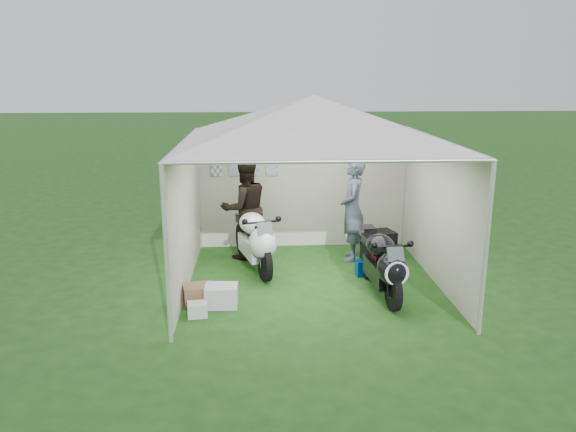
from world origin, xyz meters
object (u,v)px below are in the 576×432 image
crate_0 (222,296)px  crate_3 (200,295)px  canopy_tent (314,123)px  crate_2 (197,310)px  motorcycle_black (382,262)px  paddock_stand (366,268)px  equipment_box (379,246)px  crate_1 (218,295)px  motorcycle_white (255,238)px  person_dark_jacket (245,208)px  person_blue_jacket (352,209)px

crate_0 → crate_3: size_ratio=1.02×
canopy_tent → crate_2: 3.28m
crate_0 → canopy_tent: bearing=33.0°
canopy_tent → crate_3: canopy_tent is taller
motorcycle_black → paddock_stand: size_ratio=5.52×
paddock_stand → equipment_box: bearing=64.9°
crate_0 → crate_2: (-0.32, -0.35, -0.06)m
crate_1 → crate_2: size_ratio=1.23×
crate_0 → crate_2: bearing=-132.4°
motorcycle_white → crate_2: (-0.81, -1.91, -0.46)m
motorcycle_white → crate_2: 2.12m
canopy_tent → person_dark_jacket: bearing=130.6°
motorcycle_white → crate_0: bearing=-122.9°
canopy_tent → person_blue_jacket: (0.83, 1.10, -1.64)m
paddock_stand → person_dark_jacket: (-2.05, 1.06, 0.80)m
person_dark_jacket → person_blue_jacket: bearing=153.4°
person_dark_jacket → crate_2: 2.77m
crate_0 → crate_3: bearing=169.4°
crate_1 → crate_0: bearing=-42.9°
crate_0 → crate_3: 0.33m
motorcycle_black → canopy_tent: bearing=143.2°
paddock_stand → crate_3: size_ratio=0.76×
motorcycle_black → crate_3: 2.79m
person_dark_jacket → motorcycle_white: bearing=84.3°
equipment_box → motorcycle_white: bearing=-170.2°
motorcycle_black → equipment_box: motorcycle_black is taller
crate_2 → canopy_tent: bearing=36.2°
paddock_stand → motorcycle_white: bearing=167.8°
person_dark_jacket → equipment_box: (2.42, -0.27, -0.66)m
canopy_tent → crate_0: bearing=-147.0°
person_blue_jacket → person_dark_jacket: bearing=-86.8°
crate_0 → paddock_stand: bearing=26.1°
canopy_tent → equipment_box: 2.85m
motorcycle_white → crate_1: size_ratio=5.92×
canopy_tent → crate_0: 2.95m
person_dark_jacket → crate_1: (-0.37, -2.17, -0.78)m
motorcycle_white → paddock_stand: size_ratio=5.68×
crate_2 → crate_3: (-0.01, 0.41, 0.05)m
motorcycle_black → equipment_box: size_ratio=3.62×
crate_0 → crate_3: crate_0 is taller
crate_2 → crate_1: bearing=56.4°
person_dark_jacket → canopy_tent: bearing=109.8°
motorcycle_black → equipment_box: (0.31, 1.67, -0.26)m
crate_1 → person_dark_jacket: bearing=80.4°
crate_0 → crate_2: crate_0 is taller
equipment_box → crate_2: (-3.06, -2.30, -0.17)m
motorcycle_white → person_blue_jacket: bearing=-0.8°
motorcycle_black → person_blue_jacket: person_blue_jacket is taller
motorcycle_white → person_dark_jacket: 0.78m
paddock_stand → person_blue_jacket: bearing=97.6°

